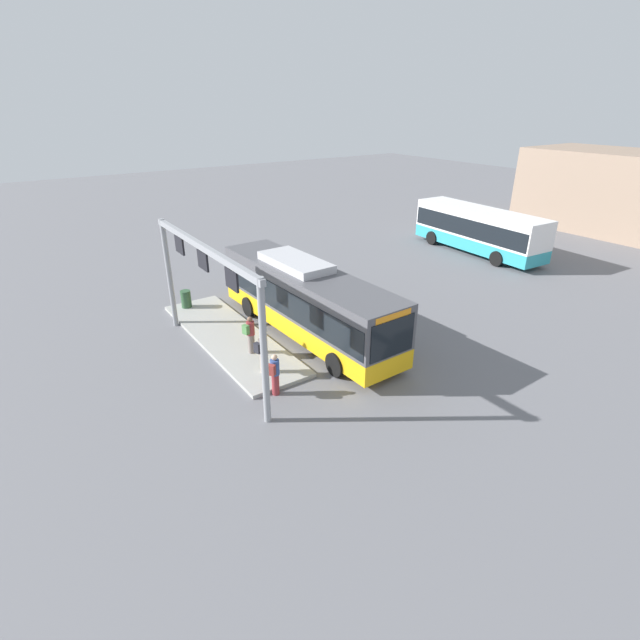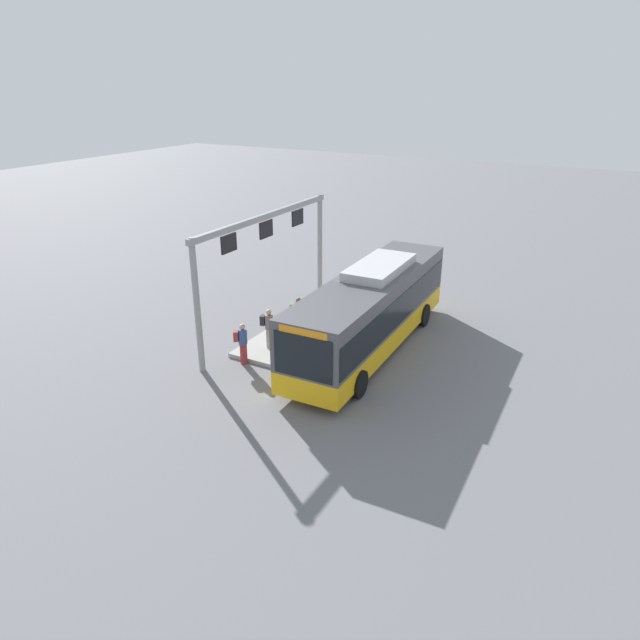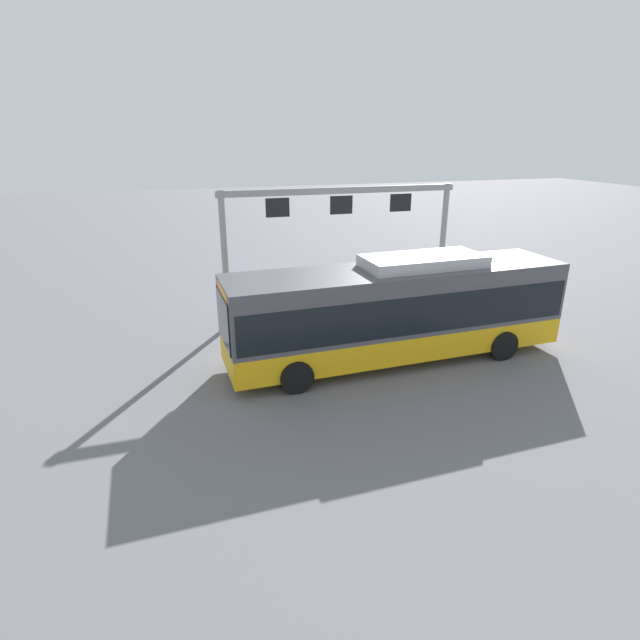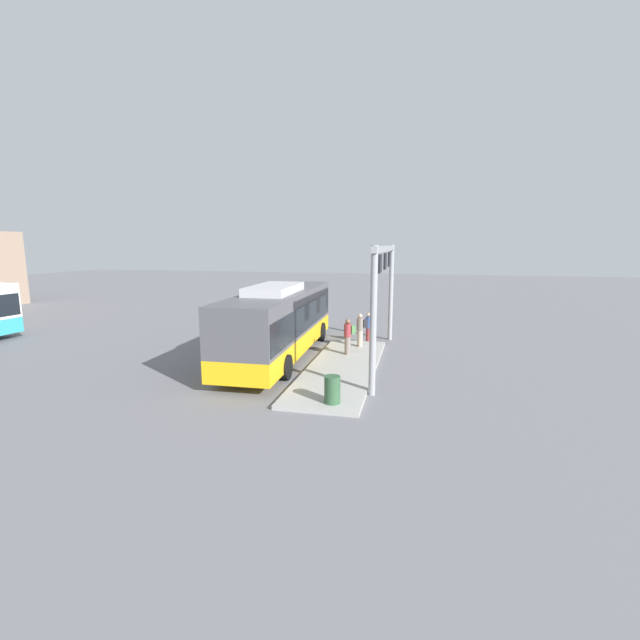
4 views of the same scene
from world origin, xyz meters
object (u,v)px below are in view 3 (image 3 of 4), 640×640
Objects in this scene: bus_main at (397,307)px; person_waiting_mid at (349,302)px; person_boarding at (303,304)px; trash_bin at (483,295)px; person_waiting_near at (265,309)px.

bus_main is 3.26m from person_waiting_mid.
person_waiting_mid is at bearing 64.63° from person_boarding.
trash_bin is (-8.06, -0.16, -0.44)m from person_boarding.
person_boarding is at bearing 46.94° from person_waiting_near.
person_waiting_mid reaches higher than person_waiting_near.
person_waiting_near is at bearing -0.64° from trash_bin.
person_boarding is 1.00× the size of person_waiting_mid.
person_waiting_mid is (-1.71, 0.35, 0.00)m from person_boarding.
trash_bin is at bearing 78.40° from person_waiting_mid.
person_waiting_near is at bearing -47.35° from bus_main.
person_waiting_near is 9.49m from trash_bin.
person_boarding reaches higher than person_waiting_near.
bus_main is 6.73× the size of person_waiting_near.
person_boarding is 1.75m from person_waiting_mid.
person_boarding is (2.21, -3.47, -0.76)m from bus_main.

